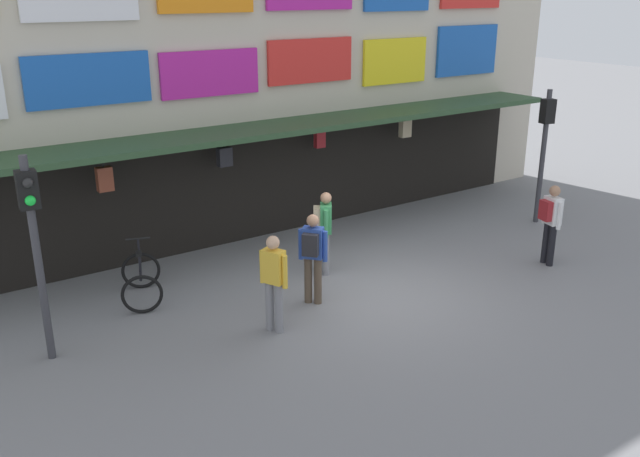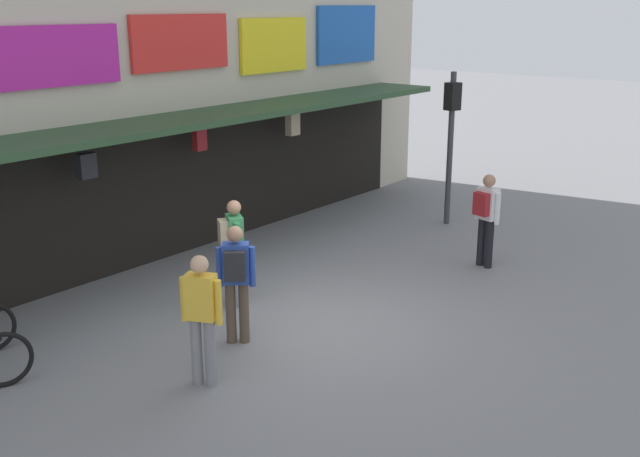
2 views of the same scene
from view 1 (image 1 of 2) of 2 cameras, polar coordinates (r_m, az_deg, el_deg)
name	(u,v)px [view 1 (image 1 of 2)]	position (r m, az deg, el deg)	size (l,w,h in m)	color
ground_plane	(375,294)	(12.84, 4.59, -5.47)	(80.00, 80.00, 0.00)	slate
shopfront	(248,57)	(15.51, -5.99, 14.05)	(18.00, 2.60, 8.00)	beige
traffic_light_near	(33,227)	(10.67, -22.81, 0.11)	(0.30, 0.33, 3.20)	#38383D
traffic_light_far	(545,135)	(16.96, 18.24, 7.42)	(0.33, 0.35, 3.20)	#38383D
bicycle_parked	(141,280)	(12.82, -14.68, -4.19)	(1.07, 1.33, 1.05)	black
pedestrian_in_black	(325,227)	(13.35, 0.38, 0.16)	(0.47, 0.48, 1.68)	gray
pedestrian_in_green	(313,252)	(12.06, -0.62, -2.01)	(0.47, 0.47, 1.68)	brown
pedestrian_in_purple	(551,219)	(14.57, 18.68, 0.77)	(0.41, 0.52, 1.68)	black
pedestrian_in_white	(274,278)	(11.12, -3.88, -4.18)	(0.35, 0.49, 1.68)	gray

